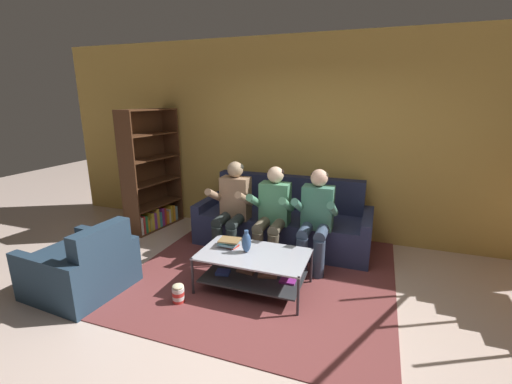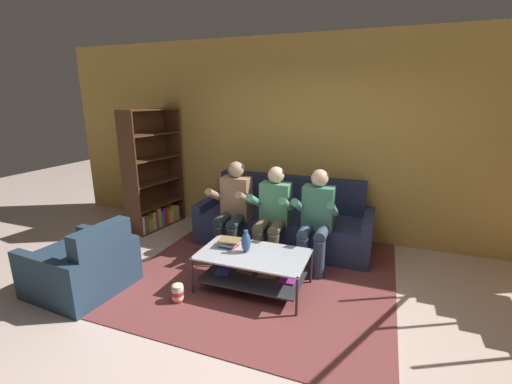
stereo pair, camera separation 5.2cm
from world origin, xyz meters
The scene contains 13 objects.
ground centered at (0.00, 0.00, 0.00)m, with size 16.80×16.80×0.00m, color beige.
back_partition centered at (0.00, 2.46, 1.45)m, with size 8.40×0.12×2.90m, color tan.
couch centered at (-0.19, 1.91, 0.31)m, with size 2.42×0.88×0.94m.
person_seated_left centered at (-0.74, 1.38, 0.68)m, with size 0.50×0.58×1.24m.
person_seated_middle centered at (-0.19, 1.38, 0.67)m, with size 0.50×0.58×1.21m.
person_seated_right centered at (0.37, 1.38, 0.67)m, with size 0.50×0.58×1.22m.
coffee_table centered at (-0.16, 0.62, 0.28)m, with size 1.17×0.69×0.42m.
area_rug centered at (-0.17, 1.14, 0.01)m, with size 3.00×3.24×0.01m.
vase centered at (-0.24, 0.63, 0.54)m, with size 0.10×0.10×0.25m.
book_stack centered at (-0.48, 0.70, 0.47)m, with size 0.25×0.22×0.09m.
bookshelf centered at (-2.38, 1.86, 0.68)m, with size 0.48×1.02×1.88m.
armchair centered at (-1.89, -0.05, 0.27)m, with size 0.97×0.95×0.80m.
popcorn_tub centered at (-0.79, 0.10, 0.10)m, with size 0.12×0.12×0.21m.
Camera 1 is at (1.01, -2.56, 2.04)m, focal length 24.00 mm.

